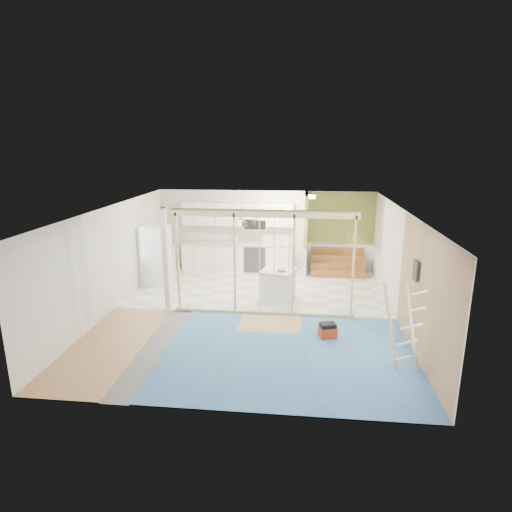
# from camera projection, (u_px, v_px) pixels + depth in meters

# --- Properties ---
(room) EXTENTS (7.01, 8.01, 2.61)m
(room) POSITION_uv_depth(u_px,v_px,m) (251.00, 263.00, 10.20)
(room) COLOR slate
(room) RESTS_ON ground
(floor_overlays) EXTENTS (7.00, 8.00, 0.03)m
(floor_overlays) POSITION_uv_depth(u_px,v_px,m) (255.00, 313.00, 10.59)
(floor_overlays) COLOR white
(floor_overlays) RESTS_ON room
(stud_frame) EXTENTS (4.66, 0.14, 2.60)m
(stud_frame) POSITION_uv_depth(u_px,v_px,m) (240.00, 250.00, 10.15)
(stud_frame) COLOR #CBB77C
(stud_frame) RESTS_ON room
(base_cabinets) EXTENTS (4.45, 2.24, 0.93)m
(base_cabinets) POSITION_uv_depth(u_px,v_px,m) (214.00, 258.00, 13.81)
(base_cabinets) COLOR white
(base_cabinets) RESTS_ON room
(upper_cabinets) EXTENTS (3.60, 0.41, 0.85)m
(upper_cabinets) POSITION_uv_depth(u_px,v_px,m) (239.00, 215.00, 13.83)
(upper_cabinets) COLOR white
(upper_cabinets) RESTS_ON room
(green_partition) EXTENTS (2.25, 1.51, 2.60)m
(green_partition) POSITION_uv_depth(u_px,v_px,m) (328.00, 245.00, 13.60)
(green_partition) COLOR olive
(green_partition) RESTS_ON room
(pot_rack) EXTENTS (0.52, 0.52, 0.72)m
(pot_rack) POSITION_uv_depth(u_px,v_px,m) (248.00, 220.00, 11.88)
(pot_rack) COLOR black
(pot_rack) RESTS_ON room
(sheathing_panel) EXTENTS (0.02, 4.00, 2.60)m
(sheathing_panel) POSITION_uv_depth(u_px,v_px,m) (425.00, 298.00, 7.92)
(sheathing_panel) COLOR tan
(sheathing_panel) RESTS_ON room
(electrical_panel) EXTENTS (0.04, 0.30, 0.40)m
(electrical_panel) POSITION_uv_depth(u_px,v_px,m) (416.00, 270.00, 8.41)
(electrical_panel) COLOR #3B3A40
(electrical_panel) RESTS_ON room
(ceiling_light) EXTENTS (0.32, 0.32, 0.08)m
(ceiling_light) POSITION_uv_depth(u_px,v_px,m) (310.00, 197.00, 12.63)
(ceiling_light) COLOR #FFEABF
(ceiling_light) RESTS_ON room
(fridge) EXTENTS (0.81, 0.78, 1.75)m
(fridge) POSITION_uv_depth(u_px,v_px,m) (156.00, 255.00, 12.58)
(fridge) COLOR silver
(fridge) RESTS_ON room
(island) EXTENTS (1.03, 1.03, 0.83)m
(island) POSITION_uv_depth(u_px,v_px,m) (278.00, 285.00, 11.43)
(island) COLOR silver
(island) RESTS_ON room
(bowl) EXTENTS (0.28, 0.28, 0.06)m
(bowl) POSITION_uv_depth(u_px,v_px,m) (281.00, 270.00, 11.19)
(bowl) COLOR silver
(bowl) RESTS_ON island
(soap_bottle_a) EXTENTS (0.14, 0.14, 0.28)m
(soap_bottle_a) POSITION_uv_depth(u_px,v_px,m) (237.00, 238.00, 13.94)
(soap_bottle_a) COLOR silver
(soap_bottle_a) RESTS_ON base_cabinets
(soap_bottle_b) EXTENTS (0.08, 0.09, 0.18)m
(soap_bottle_b) POSITION_uv_depth(u_px,v_px,m) (286.00, 242.00, 13.66)
(soap_bottle_b) COLOR white
(soap_bottle_b) RESTS_ON base_cabinets
(toolbox) EXTENTS (0.42, 0.36, 0.34)m
(toolbox) POSITION_uv_depth(u_px,v_px,m) (328.00, 331.00, 9.19)
(toolbox) COLOR #A42E0F
(toolbox) RESTS_ON room
(ladder) EXTENTS (0.92, 0.13, 1.71)m
(ladder) POSITION_uv_depth(u_px,v_px,m) (404.00, 327.00, 7.69)
(ladder) COLOR #E8BC8E
(ladder) RESTS_ON room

